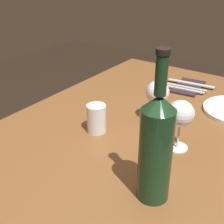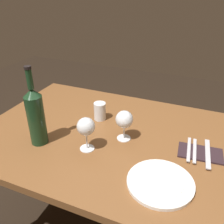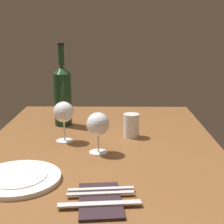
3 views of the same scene
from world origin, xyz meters
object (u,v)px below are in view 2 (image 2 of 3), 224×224
object	(u,v)px
dinner_plate	(160,182)
wine_glass_left	(86,127)
wine_bottle	(36,115)
folded_napkin	(200,153)
table_knife	(208,153)
wine_glass_right	(124,120)
fork_inner	(195,150)
fork_outer	(189,149)
water_tumbler	(100,112)

from	to	relation	value
dinner_plate	wine_glass_left	bearing A→B (deg)	166.50
wine_bottle	folded_napkin	distance (m)	0.75
table_knife	wine_glass_right	bearing A→B (deg)	-176.59
wine_bottle	dinner_plate	world-z (taller)	wine_bottle
table_knife	fork_inner	bearing A→B (deg)	180.00
wine_bottle	fork_outer	world-z (taller)	wine_bottle
wine_glass_right	dinner_plate	xyz separation A→B (m)	(0.23, -0.23, -0.10)
table_knife	dinner_plate	bearing A→B (deg)	-121.37
water_tumbler	table_knife	bearing A→B (deg)	-10.28
wine_glass_left	water_tumbler	distance (m)	0.28
water_tumbler	fork_outer	world-z (taller)	water_tumbler
wine_glass_left	fork_outer	distance (m)	0.47
wine_glass_right	fork_outer	size ratio (longest dim) A/B	0.83
wine_glass_left	table_knife	world-z (taller)	wine_glass_left
folded_napkin	fork_inner	xyz separation A→B (m)	(-0.03, 0.00, 0.01)
wine_glass_left	fork_inner	world-z (taller)	wine_glass_left
water_tumbler	fork_outer	distance (m)	0.50
wine_bottle	fork_inner	distance (m)	0.72
fork_inner	wine_bottle	bearing A→B (deg)	-163.60
water_tumbler	fork_outer	bearing A→B (deg)	-11.92
wine_glass_left	table_knife	size ratio (longest dim) A/B	0.76
wine_bottle	table_knife	bearing A→B (deg)	15.24
dinner_plate	folded_napkin	world-z (taller)	dinner_plate
wine_bottle	fork_outer	size ratio (longest dim) A/B	2.06
wine_glass_left	fork_outer	bearing A→B (deg)	20.85
wine_bottle	water_tumbler	size ratio (longest dim) A/B	3.86
wine_glass_left	folded_napkin	xyz separation A→B (m)	(0.48, 0.16, -0.11)
folded_napkin	fork_inner	size ratio (longest dim) A/B	1.11
wine_glass_right	wine_bottle	distance (m)	0.40
wine_glass_right	fork_inner	distance (m)	0.34
dinner_plate	fork_inner	xyz separation A→B (m)	(0.10, 0.25, 0.00)
wine_bottle	folded_napkin	bearing A→B (deg)	15.85
wine_glass_right	dinner_plate	size ratio (longest dim) A/B	0.59
dinner_plate	fork_outer	bearing A→B (deg)	74.00
wine_bottle	fork_outer	bearing A→B (deg)	16.99
water_tumbler	folded_napkin	world-z (taller)	water_tumbler
wine_glass_left	table_knife	distance (m)	0.54
water_tumbler	table_knife	xyz separation A→B (m)	(0.57, -0.10, -0.03)
fork_inner	fork_outer	distance (m)	0.02
dinner_plate	fork_inner	size ratio (longest dim) A/B	1.40
dinner_plate	fork_inner	distance (m)	0.27
wine_bottle	dinner_plate	xyz separation A→B (m)	(0.59, -0.05, -0.14)
wine_glass_left	wine_glass_right	size ratio (longest dim) A/B	1.07
wine_glass_right	fork_inner	world-z (taller)	wine_glass_right
wine_bottle	dinner_plate	bearing A→B (deg)	-4.58
water_tumbler	wine_glass_left	bearing A→B (deg)	-77.09
dinner_plate	folded_napkin	xyz separation A→B (m)	(0.12, 0.25, -0.00)
fork_outer	wine_glass_right	bearing A→B (deg)	-175.69
folded_napkin	wine_glass_right	bearing A→B (deg)	-176.30
water_tumbler	wine_bottle	bearing A→B (deg)	-119.22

